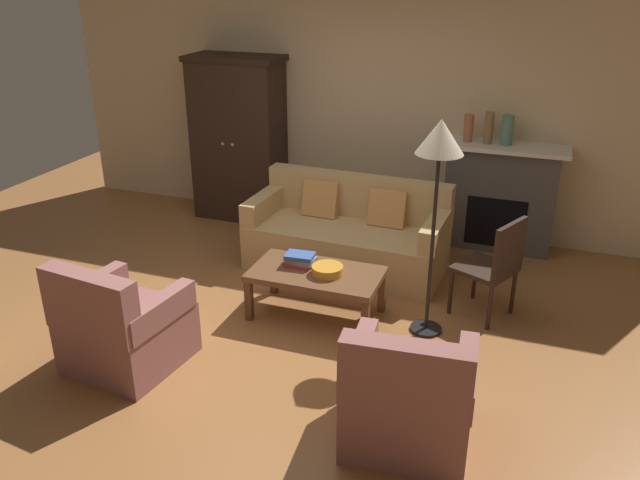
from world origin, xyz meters
TOP-DOWN VIEW (x-y plane):
  - ground_plane at (0.00, 0.00)m, footprint 9.60×9.60m
  - back_wall at (0.00, 2.55)m, footprint 7.20×0.10m
  - fireplace at (1.55, 2.30)m, footprint 1.26×0.48m
  - armoire at (-1.40, 2.22)m, footprint 1.06×0.57m
  - couch at (0.21, 1.33)m, footprint 1.95×0.93m
  - coffee_table at (0.26, 0.28)m, footprint 1.10×0.60m
  - fruit_bowl at (0.37, 0.27)m, footprint 0.26×0.26m
  - book_stack at (0.09, 0.35)m, footprint 0.27×0.20m
  - mantel_vase_terracotta at (1.17, 2.28)m, footprint 0.10×0.10m
  - mantel_vase_bronze at (1.37, 2.28)m, footprint 0.09×0.09m
  - mantel_vase_jade at (1.55, 2.28)m, footprint 0.12×0.12m
  - armchair_near_left at (-0.84, -0.90)m, footprint 0.86×0.86m
  - armchair_near_right at (1.34, -1.00)m, footprint 0.84×0.83m
  - side_chair_wooden at (1.67, 0.76)m, footprint 0.58×0.58m
  - floor_lamp at (1.20, 0.36)m, footprint 0.36×0.36m

SIDE VIEW (x-z plane):
  - ground_plane at x=0.00m, z-range 0.00..0.00m
  - armchair_near_left at x=-0.84m, z-range -0.12..0.76m
  - armchair_near_right at x=1.34m, z-range -0.12..0.76m
  - couch at x=0.21m, z-range -0.11..0.75m
  - coffee_table at x=0.26m, z-range 0.16..0.58m
  - fruit_bowl at x=0.37m, z-range 0.42..0.50m
  - book_stack at x=0.09m, z-range 0.42..0.53m
  - side_chair_wooden at x=1.67m, z-range 0.06..0.96m
  - fireplace at x=1.55m, z-range 0.01..1.13m
  - armoire at x=-1.40m, z-range 0.00..1.87m
  - mantel_vase_terracotta at x=1.17m, z-range 1.12..1.39m
  - mantel_vase_jade at x=1.55m, z-range 1.12..1.42m
  - mantel_vase_bronze at x=1.37m, z-range 1.12..1.43m
  - back_wall at x=0.00m, z-range 0.00..2.80m
  - floor_lamp at x=1.20m, z-range 0.65..2.42m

